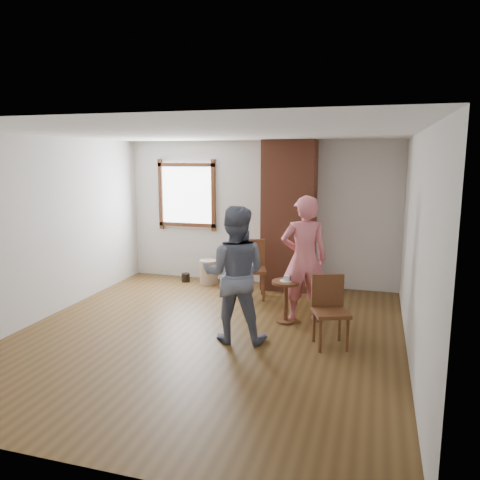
# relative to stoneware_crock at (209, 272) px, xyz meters

# --- Properties ---
(ground) EXTENTS (5.50, 5.50, 0.00)m
(ground) POSITION_rel_stoneware_crock_xyz_m (0.86, -2.40, -0.22)
(ground) COLOR brown
(ground) RESTS_ON ground
(room_shell) EXTENTS (5.04, 5.52, 2.62)m
(room_shell) POSITION_rel_stoneware_crock_xyz_m (0.80, -1.79, 1.59)
(room_shell) COLOR silver
(room_shell) RESTS_ON ground
(brick_chimney) EXTENTS (0.90, 0.50, 2.60)m
(brick_chimney) POSITION_rel_stoneware_crock_xyz_m (1.46, 0.10, 1.08)
(brick_chimney) COLOR brown
(brick_chimney) RESTS_ON ground
(stoneware_crock) EXTENTS (0.36, 0.36, 0.44)m
(stoneware_crock) POSITION_rel_stoneware_crock_xyz_m (0.00, 0.00, 0.00)
(stoneware_crock) COLOR tan
(stoneware_crock) RESTS_ON ground
(dark_pot) EXTENTS (0.18, 0.18, 0.16)m
(dark_pot) POSITION_rel_stoneware_crock_xyz_m (-0.46, 0.00, -0.14)
(dark_pot) COLOR black
(dark_pot) RESTS_ON ground
(dining_chair_left) EXTENTS (0.56, 0.56, 0.96)m
(dining_chair_left) POSITION_rel_stoneware_crock_xyz_m (0.98, -0.57, 0.32)
(dining_chair_left) COLOR brown
(dining_chair_left) RESTS_ON ground
(dining_chair_right) EXTENTS (0.53, 0.53, 0.88)m
(dining_chair_right) POSITION_rel_stoneware_crock_xyz_m (2.42, -2.24, 0.27)
(dining_chair_right) COLOR brown
(dining_chair_right) RESTS_ON ground
(side_table) EXTENTS (0.40, 0.40, 0.60)m
(side_table) POSITION_rel_stoneware_crock_xyz_m (1.75, -1.60, 0.18)
(side_table) COLOR brown
(side_table) RESTS_ON ground
(cake_plate) EXTENTS (0.18, 0.18, 0.01)m
(cake_plate) POSITION_rel_stoneware_crock_xyz_m (1.75, -1.60, 0.38)
(cake_plate) COLOR white
(cake_plate) RESTS_ON side_table
(cake_slice) EXTENTS (0.08, 0.07, 0.06)m
(cake_slice) POSITION_rel_stoneware_crock_xyz_m (1.76, -1.60, 0.42)
(cake_slice) COLOR white
(cake_slice) RESTS_ON cake_plate
(man) EXTENTS (0.92, 0.76, 1.73)m
(man) POSITION_rel_stoneware_crock_xyz_m (1.25, -2.43, 0.64)
(man) COLOR #16203C
(man) RESTS_ON ground
(person_pink) EXTENTS (0.75, 0.61, 1.80)m
(person_pink) POSITION_rel_stoneware_crock_xyz_m (1.97, -1.46, 0.68)
(person_pink) COLOR #E3717B
(person_pink) RESTS_ON ground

